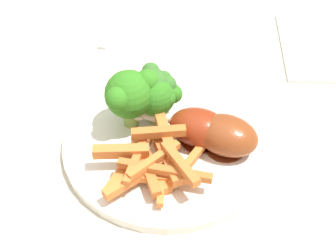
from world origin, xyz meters
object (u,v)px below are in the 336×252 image
object	(u,v)px
dinner_plate	(168,141)
broccoli_floret_front	(153,86)
carrot_fries_pile	(153,159)
dining_table	(174,179)
chicken_drumstick_near	(195,127)
fork	(119,15)
broccoli_floret_middle	(159,95)
broccoli_floret_back	(130,94)
chicken_drumstick_far	(222,134)

from	to	relation	value
dinner_plate	broccoli_floret_front	xyz separation A→B (m)	(0.03, -0.03, 0.05)
carrot_fries_pile	dining_table	bearing A→B (deg)	-86.91
chicken_drumstick_near	fork	size ratio (longest dim) A/B	0.64
dining_table	broccoli_floret_middle	xyz separation A→B (m)	(0.02, -0.00, 0.14)
dining_table	broccoli_floret_front	bearing A→B (deg)	-15.85
broccoli_floret_back	chicken_drumstick_near	distance (m)	0.08
dining_table	broccoli_floret_back	bearing A→B (deg)	19.04
broccoli_floret_back	fork	distance (m)	0.27
broccoli_floret_back	dining_table	bearing A→B (deg)	-160.96
dining_table	chicken_drumstick_near	bearing A→B (deg)	159.20
dining_table	chicken_drumstick_near	size ratio (longest dim) A/B	10.67
dining_table	broccoli_floret_middle	size ratio (longest dim) A/B	20.93
dinner_plate	broccoli_floret_back	world-z (taller)	broccoli_floret_back
broccoli_floret_back	carrot_fries_pile	xyz separation A→B (m)	(-0.05, 0.06, -0.03)
broccoli_floret_middle	fork	size ratio (longest dim) A/B	0.33
dinner_plate	fork	bearing A→B (deg)	-51.35
broccoli_floret_front	broccoli_floret_middle	xyz separation A→B (m)	(-0.01, 0.00, -0.01)
broccoli_floret_front	fork	bearing A→B (deg)	-52.58
broccoli_floret_front	dinner_plate	bearing A→B (deg)	135.68
fork	broccoli_floret_front	bearing A→B (deg)	26.37
dining_table	broccoli_floret_middle	distance (m)	0.14
dining_table	carrot_fries_pile	bearing A→B (deg)	93.09
broccoli_floret_middle	chicken_drumstick_near	bearing A→B (deg)	163.08
broccoli_floret_middle	carrot_fries_pile	xyz separation A→B (m)	(-0.03, 0.08, -0.02)
broccoli_floret_front	chicken_drumstick_near	size ratio (longest dim) A/B	0.56
broccoli_floret_back	fork	xyz separation A→B (m)	(0.14, -0.23, -0.06)
broccoli_floret_back	fork	size ratio (longest dim) A/B	0.40
broccoli_floret_back	chicken_drumstick_near	size ratio (longest dim) A/B	0.62
carrot_fries_pile	fork	size ratio (longest dim) A/B	0.76
broccoli_floret_middle	broccoli_floret_back	bearing A→B (deg)	39.44
dinner_plate	chicken_drumstick_near	bearing A→B (deg)	-159.45
dining_table	chicken_drumstick_far	size ratio (longest dim) A/B	9.96
dinner_plate	carrot_fries_pile	world-z (taller)	carrot_fries_pile
broccoli_floret_middle	chicken_drumstick_far	xyz separation A→B (m)	(-0.08, 0.02, -0.02)
broccoli_floret_middle	fork	xyz separation A→B (m)	(0.16, -0.21, -0.05)
chicken_drumstick_near	fork	bearing A→B (deg)	-45.80
chicken_drumstick_near	chicken_drumstick_far	world-z (taller)	chicken_drumstick_far
broccoli_floret_middle	chicken_drumstick_far	distance (m)	0.09
broccoli_floret_front	carrot_fries_pile	xyz separation A→B (m)	(-0.04, 0.08, -0.03)
broccoli_floret_front	broccoli_floret_back	xyz separation A→B (m)	(0.02, 0.03, 0.00)
dining_table	broccoli_floret_front	world-z (taller)	broccoli_floret_front
chicken_drumstick_near	chicken_drumstick_far	size ratio (longest dim) A/B	0.93
broccoli_floret_middle	fork	bearing A→B (deg)	-51.55
broccoli_floret_back	broccoli_floret_middle	bearing A→B (deg)	-140.56
broccoli_floret_front	fork	size ratio (longest dim) A/B	0.36
dinner_plate	broccoli_floret_front	world-z (taller)	broccoli_floret_front
dinner_plate	broccoli_floret_back	size ratio (longest dim) A/B	3.31
dinner_plate	chicken_drumstick_far	distance (m)	0.07
dining_table	broccoli_floret_back	distance (m)	0.16
dinner_plate	carrot_fries_pile	bearing A→B (deg)	94.53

